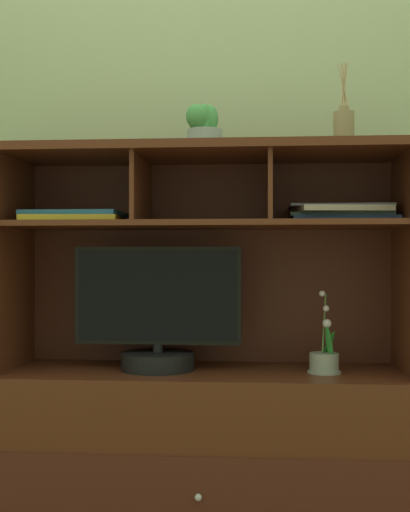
{
  "coord_description": "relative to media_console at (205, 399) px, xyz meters",
  "views": [
    {
      "loc": [
        0.2,
        -2.49,
        0.92
      ],
      "look_at": [
        0.0,
        0.0,
        0.93
      ],
      "focal_mm": 48.37,
      "sensor_mm": 36.0,
      "label": 1
    }
  ],
  "objects": [
    {
      "name": "diffuser_bottle",
      "position": [
        0.5,
        -0.03,
        0.98
      ],
      "size": [
        0.07,
        0.07,
        0.29
      ],
      "color": "#8B7A50",
      "rests_on": "media_console"
    },
    {
      "name": "media_console",
      "position": [
        0.0,
        0.0,
        0.0
      ],
      "size": [
        1.53,
        0.53,
        1.32
      ],
      "color": "#542615",
      "rests_on": "ground"
    },
    {
      "name": "potted_orchid",
      "position": [
        0.43,
        -0.05,
        0.15
      ],
      "size": [
        0.12,
        0.12,
        0.29
      ],
      "color": "gray",
      "rests_on": "media_console"
    },
    {
      "name": "back_wall",
      "position": [
        0.0,
        0.27,
        0.99
      ],
      "size": [
        6.0,
        0.02,
        2.8
      ],
      "primitive_type": "cube",
      "color": "#9FB17E",
      "rests_on": "ground"
    },
    {
      "name": "magazine_stack_left",
      "position": [
        0.5,
        0.05,
        0.68
      ],
      "size": [
        0.39,
        0.33,
        0.06
      ],
      "color": "navy",
      "rests_on": "media_console"
    },
    {
      "name": "potted_succulent",
      "position": [
        -0.0,
        -0.02,
        0.99
      ],
      "size": [
        0.15,
        0.15,
        0.16
      ],
      "color": "#8EA194",
      "rests_on": "media_console"
    },
    {
      "name": "tv_monitor",
      "position": [
        -0.17,
        -0.03,
        0.29
      ],
      "size": [
        0.6,
        0.27,
        0.45
      ],
      "color": "black",
      "rests_on": "media_console"
    },
    {
      "name": "magazine_stack_centre",
      "position": [
        -0.48,
        -0.03,
        0.66
      ],
      "size": [
        0.36,
        0.33,
        0.04
      ],
      "color": "gold",
      "rests_on": "media_console"
    }
  ]
}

